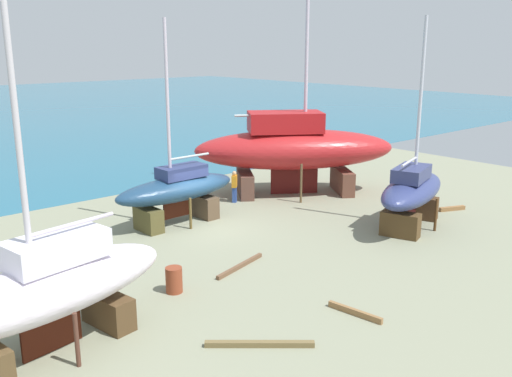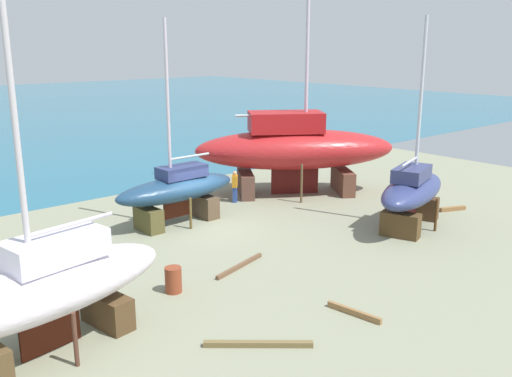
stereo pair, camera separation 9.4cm
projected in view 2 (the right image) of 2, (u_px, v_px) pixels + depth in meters
The scene contains 12 objects.
ground_plane at pixel (262, 249), 22.47m from camera, with size 45.51×45.51×0.00m, color gray.
sailboat_far_slipway at pixel (177, 190), 25.23m from camera, with size 6.16×2.13×9.03m.
sailboat_mid_port at pixel (47, 288), 14.58m from camera, with size 7.43×3.29×12.46m.
sailboat_large_starboard at pixel (412, 192), 24.71m from camera, with size 6.40×3.79×9.11m.
sailboat_small_center at pixel (294, 148), 30.15m from camera, with size 10.84×8.86×16.54m.
worker at pixel (235, 186), 28.89m from camera, with size 0.49×0.47×1.65m.
barrel_blue_faded at pixel (173, 280), 18.42m from camera, with size 0.55×0.55×0.86m, color brown.
timber_short_skew at pixel (354, 312), 16.91m from camera, with size 1.84×0.12×0.19m, color olive.
timber_long_aft at pixel (4, 257), 21.30m from camera, with size 2.32×0.19×0.18m, color brown.
timber_long_fore at pixel (240, 266), 20.51m from camera, with size 2.70×0.13×0.14m, color brown.
timber_plank_near at pixel (258, 344), 15.15m from camera, with size 2.97×0.17×0.15m, color brown.
timber_short_cross at pixel (453, 209), 27.56m from camera, with size 1.40×0.20×0.19m, color olive.
Camera 2 is at (-14.05, -19.42, 7.93)m, focal length 39.34 mm.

